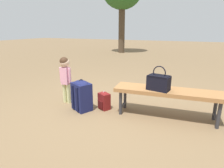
% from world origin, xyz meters
% --- Properties ---
extents(ground_plane, '(40.00, 40.00, 0.00)m').
position_xyz_m(ground_plane, '(0.00, 0.00, 0.00)').
color(ground_plane, brown).
rests_on(ground_plane, ground).
extents(park_bench, '(1.63, 0.54, 0.45)m').
position_xyz_m(park_bench, '(-0.85, -0.20, 0.39)').
color(park_bench, '#9E6B3D').
rests_on(park_bench, ground).
extents(handbag, '(0.35, 0.24, 0.37)m').
position_xyz_m(handbag, '(-0.72, -0.12, 0.58)').
color(handbag, black).
rests_on(handbag, park_bench).
extents(child_standing, '(0.23, 0.17, 0.86)m').
position_xyz_m(child_standing, '(0.94, -0.06, 0.57)').
color(child_standing, '#CCCC8C').
rests_on(child_standing, ground).
extents(backpack_large, '(0.39, 0.36, 0.54)m').
position_xyz_m(backpack_large, '(0.50, 0.10, 0.27)').
color(backpack_large, '#191E4C').
rests_on(backpack_large, ground).
extents(backpack_small, '(0.24, 0.22, 0.32)m').
position_xyz_m(backpack_small, '(0.17, -0.08, 0.16)').
color(backpack_small, maroon).
rests_on(backpack_small, ground).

